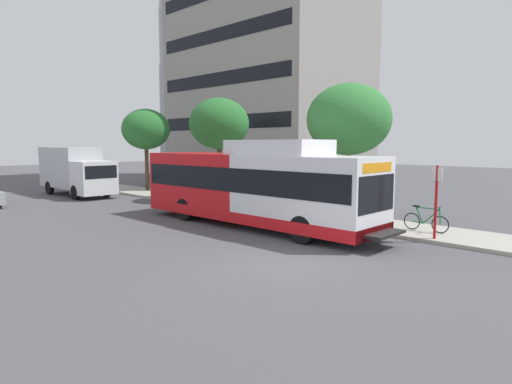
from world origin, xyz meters
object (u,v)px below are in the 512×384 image
street_tree_mid_block (219,124)px  street_tree_far_block (146,129)px  transit_bus (253,186)px  bus_stop_sign_pole (436,197)px  street_tree_near_stop (349,120)px  box_truck_background (76,170)px  bicycle_parked (426,220)px

street_tree_mid_block → street_tree_far_block: bearing=92.0°
transit_bus → bus_stop_sign_pole: 7.16m
street_tree_mid_block → street_tree_far_block: size_ratio=1.04×
transit_bus → street_tree_near_stop: bearing=-24.2°
street_tree_near_stop → street_tree_far_block: size_ratio=1.04×
street_tree_far_block → box_truck_background: (-4.58, 1.49, -2.76)m
transit_bus → street_tree_far_block: 15.65m
box_truck_background → transit_bus: bearing=-88.4°
bus_stop_sign_pole → box_truck_background: bearing=96.7°
street_tree_mid_block → box_truck_background: bearing=117.9°
bus_stop_sign_pole → street_tree_near_stop: street_tree_near_stop is taller
bicycle_parked → street_tree_near_stop: (0.92, 4.11, 4.02)m
box_truck_background → street_tree_near_stop: bearing=-75.5°
transit_bus → street_tree_mid_block: bearing=58.4°
bus_stop_sign_pole → street_tree_near_stop: (2.00, 4.87, 2.93)m
transit_bus → street_tree_far_block: street_tree_far_block is taller
bicycle_parked → bus_stop_sign_pole: bearing=-144.6°
street_tree_near_stop → street_tree_mid_block: street_tree_mid_block is taller
bicycle_parked → street_tree_far_block: (0.80, 20.85, 3.94)m
street_tree_far_block → box_truck_background: 5.55m
bus_stop_sign_pole → transit_bus: bearing=108.5°
bus_stop_sign_pole → street_tree_far_block: bearing=85.0°
bicycle_parked → street_tree_mid_block: bearing=85.4°
bus_stop_sign_pole → street_tree_near_stop: bearing=67.7°
street_tree_near_stop → box_truck_background: bearing=104.5°
bicycle_parked → transit_bus: bearing=119.0°
bus_stop_sign_pole → box_truck_background: size_ratio=0.37×
transit_bus → box_truck_background: transit_bus is taller
bus_stop_sign_pole → street_tree_far_block: street_tree_far_block is taller
transit_bus → street_tree_far_block: (4.14, 14.83, 2.80)m
transit_bus → street_tree_far_block: bearing=74.4°
bicycle_parked → street_tree_far_block: 21.24m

